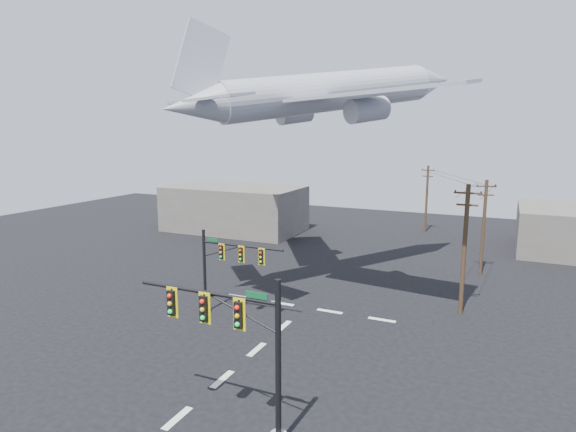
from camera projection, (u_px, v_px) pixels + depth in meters
The scene contains 10 objects.
ground at pixel (222, 379), 26.50m from camera, with size 120.00×120.00×0.00m, color black.
lane_markings at pixel (266, 341), 31.28m from camera, with size 14.00×21.20×0.01m.
signal_mast_near at pixel (241, 347), 20.92m from camera, with size 7.44×0.83×7.52m.
signal_mast_far at pixel (223, 268), 34.96m from camera, with size 6.80×0.70×6.36m.
utility_pole_a at pixel (464, 247), 35.15m from camera, with size 1.95×0.32×9.74m.
utility_pole_b at pixel (484, 226), 45.05m from camera, with size 1.77×0.69×9.03m.
utility_pole_c at pixel (427, 197), 64.17m from camera, with size 1.80×0.57×8.92m.
power_lines at pixel (460, 181), 48.60m from camera, with size 9.53×29.10×0.42m.
airliner at pixel (330, 93), 39.33m from camera, with size 23.56×25.97×7.53m.
building_left at pixel (234, 209), 65.49m from camera, with size 18.00×10.00×6.00m, color #635F57.
Camera 1 is at (13.45, -20.79, 13.55)m, focal length 30.00 mm.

